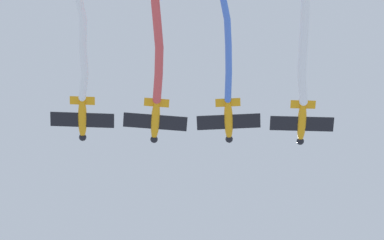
% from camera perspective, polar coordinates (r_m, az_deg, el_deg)
% --- Properties ---
extents(airplane_lead, '(5.29, 6.89, 1.70)m').
position_cam_1_polar(airplane_lead, '(89.95, 7.41, -0.20)').
color(airplane_lead, orange).
extents(airplane_left_wing, '(5.27, 6.92, 1.70)m').
position_cam_1_polar(airplane_left_wing, '(89.52, 2.48, -0.06)').
color(airplane_left_wing, orange).
extents(airplane_right_wing, '(5.28, 6.85, 1.70)m').
position_cam_1_polar(airplane_right_wing, '(89.21, -2.49, -0.07)').
color(airplane_right_wing, orange).
extents(airplane_slot, '(5.29, 6.88, 1.70)m').
position_cam_1_polar(airplane_slot, '(90.11, -7.40, 0.06)').
color(airplane_slot, orange).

